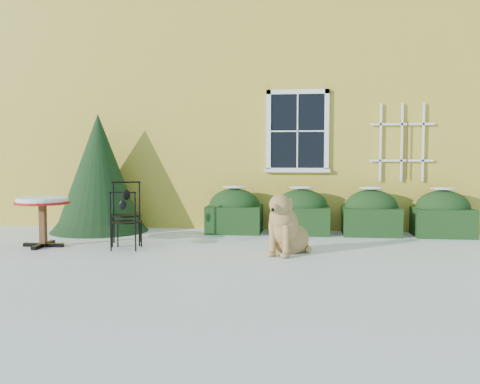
# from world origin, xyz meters

# --- Properties ---
(ground) EXTENTS (80.00, 80.00, 0.00)m
(ground) POSITION_xyz_m (0.00, 0.00, 0.00)
(ground) COLOR white
(ground) RESTS_ON ground
(house) EXTENTS (12.40, 8.40, 6.40)m
(house) POSITION_xyz_m (0.00, 7.00, 3.22)
(house) COLOR gold
(house) RESTS_ON ground
(hedge_row) EXTENTS (4.95, 0.80, 0.91)m
(hedge_row) POSITION_xyz_m (1.65, 2.55, 0.40)
(hedge_row) COLOR black
(hedge_row) RESTS_ON ground
(evergreen_shrub) EXTENTS (1.91, 1.91, 2.31)m
(evergreen_shrub) POSITION_xyz_m (-2.97, 2.38, 0.93)
(evergreen_shrub) COLOR black
(evergreen_shrub) RESTS_ON ground
(bistro_table) EXTENTS (0.88, 0.88, 0.81)m
(bistro_table) POSITION_xyz_m (-3.20, 0.55, 0.68)
(bistro_table) COLOR black
(bistro_table) RESTS_ON ground
(patio_chair_near) EXTENTS (0.45, 0.45, 0.94)m
(patio_chair_near) POSITION_xyz_m (-1.77, 0.46, 0.47)
(patio_chair_near) COLOR black
(patio_chair_near) RESTS_ON ground
(patio_chair_far) EXTENTS (0.58, 0.58, 1.06)m
(patio_chair_far) POSITION_xyz_m (-1.93, 0.97, 0.53)
(patio_chair_far) COLOR black
(patio_chair_far) RESTS_ON ground
(dog) EXTENTS (0.80, 1.02, 0.96)m
(dog) POSITION_xyz_m (0.77, 0.37, 0.38)
(dog) COLOR tan
(dog) RESTS_ON ground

